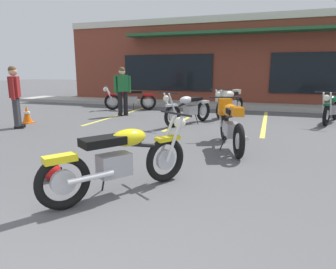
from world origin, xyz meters
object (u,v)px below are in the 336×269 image
person_in_shorts_foreground (15,93)px  helmet_on_pavement (52,171)px  motorcycle_green_cafe_racer (130,98)px  person_in_black_shirt (122,88)px  motorcycle_black_cruiser (188,109)px  traffic_cone (27,114)px  motorcycle_foreground_classic (121,159)px  motorcycle_red_sportbike (332,107)px  motorcycle_orange_scrambler (230,122)px  motorcycle_cream_vintage (229,101)px

person_in_shorts_foreground → helmet_on_pavement: size_ratio=6.44×
motorcycle_green_cafe_racer → person_in_black_shirt: person_in_black_shirt is taller
motorcycle_black_cruiser → person_in_black_shirt: size_ratio=1.18×
person_in_shorts_foreground → traffic_cone: size_ratio=3.16×
motorcycle_foreground_classic → motorcycle_red_sportbike: size_ratio=0.91×
motorcycle_black_cruiser → helmet_on_pavement: 5.17m
motorcycle_red_sportbike → motorcycle_black_cruiser: (-4.03, -1.65, 0.00)m
motorcycle_orange_scrambler → traffic_cone: size_ratio=3.85×
motorcycle_cream_vintage → person_in_black_shirt: person_in_black_shirt is taller
motorcycle_black_cruiser → motorcycle_orange_scrambler: 2.80m
motorcycle_black_cruiser → traffic_cone: 4.85m
motorcycle_green_cafe_racer → helmet_on_pavement: (2.42, -7.52, -0.33)m
person_in_black_shirt → helmet_on_pavement: size_ratio=6.44×
person_in_black_shirt → traffic_cone: size_ratio=3.16×
motorcycle_red_sportbike → motorcycle_orange_scrambler: bearing=-122.1°
motorcycle_foreground_classic → helmet_on_pavement: (-1.19, 0.10, -0.33)m
motorcycle_green_cafe_racer → motorcycle_orange_scrambler: size_ratio=1.00×
motorcycle_black_cruiser → traffic_cone: bearing=-163.5°
motorcycle_orange_scrambler → motorcycle_cream_vintage: size_ratio=0.99×
motorcycle_orange_scrambler → motorcycle_black_cruiser: bearing=122.8°
motorcycle_red_sportbike → traffic_cone: size_ratio=3.83×
motorcycle_cream_vintage → person_in_black_shirt: (-3.55, -0.90, 0.42)m
motorcycle_green_cafe_racer → person_in_black_shirt: size_ratio=1.21×
motorcycle_black_cruiser → motorcycle_green_cafe_racer: same height
motorcycle_orange_scrambler → motorcycle_cream_vintage: bearing=97.9°
traffic_cone → motorcycle_foreground_classic: bearing=-36.5°
motorcycle_red_sportbike → motorcycle_orange_scrambler: same height
motorcycle_red_sportbike → motorcycle_green_cafe_racer: bearing=173.9°
person_in_shorts_foreground → traffic_cone: (-0.38, 0.73, -0.69)m
motorcycle_foreground_classic → motorcycle_green_cafe_racer: (-3.61, 7.62, 0.00)m
motorcycle_foreground_classic → traffic_cone: (-5.18, 3.84, -0.20)m
motorcycle_green_cafe_racer → motorcycle_cream_vintage: size_ratio=0.99×
motorcycle_foreground_classic → motorcycle_cream_vintage: bearing=86.7°
motorcycle_red_sportbike → traffic_cone: bearing=-160.8°
helmet_on_pavement → motorcycle_cream_vintage: bearing=77.1°
motorcycle_foreground_classic → motorcycle_black_cruiser: size_ratio=0.93×
person_in_black_shirt → helmet_on_pavement: (1.96, -6.05, -0.82)m
motorcycle_foreground_classic → motorcycle_green_cafe_racer: size_ratio=0.91×
motorcycle_foreground_classic → motorcycle_green_cafe_racer: 8.43m
motorcycle_black_cruiser → person_in_shorts_foreground: (-4.27, -2.11, 0.49)m
motorcycle_cream_vintage → traffic_cone: 6.45m
motorcycle_red_sportbike → person_in_black_shirt: (-6.64, -0.71, 0.49)m
person_in_black_shirt → person_in_shorts_foreground: size_ratio=1.00×
motorcycle_foreground_classic → helmet_on_pavement: size_ratio=7.08×
helmet_on_pavement → traffic_cone: traffic_cone is taller
motorcycle_green_cafe_racer → motorcycle_cream_vintage: bearing=-8.0°
motorcycle_cream_vintage → person_in_shorts_foreground: bearing=-142.9°
person_in_shorts_foreground → motorcycle_foreground_classic: bearing=-32.9°
motorcycle_red_sportbike → traffic_cone: motorcycle_red_sportbike is taller
motorcycle_cream_vintage → person_in_black_shirt: bearing=-165.7°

